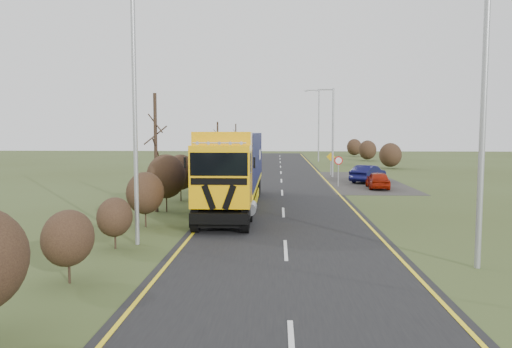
{
  "coord_description": "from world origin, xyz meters",
  "views": [
    {
      "loc": [
        -0.27,
        -21.09,
        4.17
      ],
      "look_at": [
        -1.29,
        1.77,
        2.17
      ],
      "focal_mm": 35.0,
      "sensor_mm": 36.0,
      "label": 1
    }
  ],
  "objects_px": {
    "streetlight_near": "(480,79)",
    "speed_sign": "(338,166)",
    "car_red_hatchback": "(378,180)",
    "lorry": "(234,165)",
    "car_blue_sedan": "(368,174)"
  },
  "relations": [
    {
      "from": "streetlight_near",
      "to": "speed_sign",
      "type": "height_order",
      "value": "streetlight_near"
    },
    {
      "from": "car_red_hatchback",
      "to": "speed_sign",
      "type": "bearing_deg",
      "value": -21.77
    },
    {
      "from": "lorry",
      "to": "car_red_hatchback",
      "type": "xyz_separation_m",
      "value": [
        9.5,
        9.15,
        -1.72
      ]
    },
    {
      "from": "car_red_hatchback",
      "to": "lorry",
      "type": "bearing_deg",
      "value": 47.58
    },
    {
      "from": "car_blue_sedan",
      "to": "streetlight_near",
      "type": "distance_m",
      "value": 25.66
    },
    {
      "from": "car_red_hatchback",
      "to": "streetlight_near",
      "type": "distance_m",
      "value": 21.35
    },
    {
      "from": "car_red_hatchback",
      "to": "car_blue_sedan",
      "type": "bearing_deg",
      "value": -87.65
    },
    {
      "from": "lorry",
      "to": "streetlight_near",
      "type": "bearing_deg",
      "value": -54.61
    },
    {
      "from": "lorry",
      "to": "streetlight_near",
      "type": "distance_m",
      "value": 14.6
    },
    {
      "from": "lorry",
      "to": "car_red_hatchback",
      "type": "relative_size",
      "value": 4.09
    },
    {
      "from": "car_blue_sedan",
      "to": "speed_sign",
      "type": "relative_size",
      "value": 1.86
    },
    {
      "from": "lorry",
      "to": "speed_sign",
      "type": "xyz_separation_m",
      "value": [
        6.82,
        10.42,
        -0.76
      ]
    },
    {
      "from": "car_blue_sedan",
      "to": "streetlight_near",
      "type": "height_order",
      "value": "streetlight_near"
    },
    {
      "from": "car_red_hatchback",
      "to": "car_blue_sedan",
      "type": "distance_m",
      "value": 4.44
    },
    {
      "from": "streetlight_near",
      "to": "car_red_hatchback",
      "type": "bearing_deg",
      "value": 86.63
    }
  ]
}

